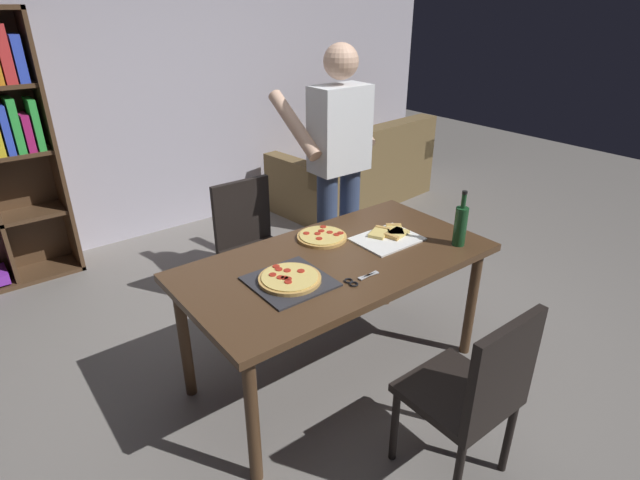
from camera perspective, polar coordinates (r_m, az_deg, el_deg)
name	(u,v)px	position (r m, az deg, el deg)	size (l,w,h in m)	color
ground_plane	(335,370)	(3.07, 1.77, -14.56)	(12.00, 12.00, 0.00)	gray
back_wall	(142,75)	(4.68, -19.54, 17.19)	(6.40, 0.10, 2.80)	#BCB7C6
dining_table	(337,271)	(2.69, 1.96, -3.54)	(1.66, 0.86, 0.75)	#4C331E
chair_near_camera	(476,390)	(2.28, 17.24, -15.93)	(0.42, 0.42, 0.90)	black
chair_far_side	(251,239)	(3.43, -7.82, 0.07)	(0.42, 0.42, 0.90)	black
couch	(357,175)	(5.36, 4.19, 7.42)	(1.78, 1.03, 0.85)	brown
person_serving_pizza	(338,162)	(3.39, 2.03, 8.80)	(0.55, 0.54, 1.75)	#38476B
pepperoni_pizza_on_tray	(290,280)	(2.43, -3.45, -4.51)	(0.36, 0.36, 0.04)	#2D2D33
pizza_slices_on_towel	(389,236)	(2.90, 7.79, 0.47)	(0.36, 0.28, 0.03)	white
wine_bottle	(461,225)	(2.85, 15.66, 1.65)	(0.07, 0.07, 0.32)	#194723
kitchen_scissors	(357,280)	(2.45, 4.27, -4.53)	(0.19, 0.08, 0.01)	silver
second_pizza_plain	(322,237)	(2.86, 0.22, 0.38)	(0.28, 0.28, 0.03)	tan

